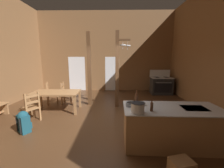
% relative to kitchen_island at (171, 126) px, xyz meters
% --- Properties ---
extents(ground_plane, '(8.65, 9.50, 0.10)m').
position_rel_kitchen_island_xyz_m(ground_plane, '(-1.84, 1.18, -0.49)').
color(ground_plane, '#4C301C').
extents(wall_back, '(8.65, 0.14, 4.66)m').
position_rel_kitchen_island_xyz_m(wall_back, '(-1.84, 5.60, 1.89)').
color(wall_back, brown).
rests_on(wall_back, ground_plane).
extents(glazed_door_back_left, '(1.00, 0.01, 2.05)m').
position_rel_kitchen_island_xyz_m(glazed_door_back_left, '(-3.60, 5.52, 0.58)').
color(glazed_door_back_left, white).
rests_on(glazed_door_back_left, ground_plane).
extents(glazed_panel_back_right, '(0.84, 0.01, 2.05)m').
position_rel_kitchen_island_xyz_m(glazed_panel_back_right, '(-1.45, 5.52, 0.58)').
color(glazed_panel_back_right, white).
rests_on(glazed_panel_back_right, ground_plane).
extents(kitchen_island, '(2.18, 1.02, 0.88)m').
position_rel_kitchen_island_xyz_m(kitchen_island, '(0.00, 0.00, 0.00)').
color(kitchen_island, '#9E7044').
rests_on(kitchen_island, ground_plane).
extents(stove_range, '(1.15, 0.83, 1.32)m').
position_rel_kitchen_island_xyz_m(stove_range, '(1.30, 4.69, 0.04)').
color(stove_range, '#262626').
rests_on(stove_range, ground_plane).
extents(support_post_with_pot_rack, '(0.58, 0.23, 3.01)m').
position_rel_kitchen_island_xyz_m(support_post_with_pot_rack, '(-1.16, 2.59, 1.17)').
color(support_post_with_pot_rack, brown).
rests_on(support_post_with_pot_rack, ground_plane).
extents(support_post_center, '(0.14, 0.14, 3.01)m').
position_rel_kitchen_island_xyz_m(support_post_center, '(-2.34, 2.78, 1.06)').
color(support_post_center, brown).
rests_on(support_post_center, ground_plane).
extents(step_stool, '(0.42, 0.36, 0.30)m').
position_rel_kitchen_island_xyz_m(step_stool, '(-0.17, -0.92, -0.26)').
color(step_stool, '#9E7044').
rests_on(step_stool, ground_plane).
extents(dining_table, '(1.72, 0.95, 0.74)m').
position_rel_kitchen_island_xyz_m(dining_table, '(-3.47, 2.02, 0.21)').
color(dining_table, '#9E7044').
rests_on(dining_table, ground_plane).
extents(ladderback_chair_near_window, '(0.48, 0.48, 0.95)m').
position_rel_kitchen_island_xyz_m(ladderback_chair_near_window, '(-3.43, 2.93, 0.01)').
color(ladderback_chair_near_window, '#9E7044').
rests_on(ladderback_chair_near_window, ground_plane).
extents(ladderback_chair_by_post, '(0.57, 0.57, 0.95)m').
position_rel_kitchen_island_xyz_m(ladderback_chair_by_post, '(-4.05, 2.85, 0.01)').
color(ladderback_chair_by_post, '#9E7044').
rests_on(ladderback_chair_by_post, ground_plane).
extents(ladderback_chair_at_table_end, '(0.61, 0.61, 0.95)m').
position_rel_kitchen_island_xyz_m(ladderback_chair_at_table_end, '(-3.90, 1.11, 0.01)').
color(ladderback_chair_at_table_end, '#9E7044').
rests_on(ladderback_chair_at_table_end, ground_plane).
extents(backpack, '(0.39, 0.38, 0.60)m').
position_rel_kitchen_island_xyz_m(backpack, '(-3.71, 0.45, -0.13)').
color(backpack, '#194756').
rests_on(backpack, ground_plane).
extents(stockpot_on_counter, '(0.35, 0.28, 0.21)m').
position_rel_kitchen_island_xyz_m(stockpot_on_counter, '(-0.82, -0.29, 0.55)').
color(stockpot_on_counter, silver).
rests_on(stockpot_on_counter, kitchen_island).
extents(mixing_bowl_on_counter, '(0.23, 0.23, 0.08)m').
position_rel_kitchen_island_xyz_m(mixing_bowl_on_counter, '(-0.91, 0.10, 0.48)').
color(mixing_bowl_on_counter, slate).
rests_on(mixing_bowl_on_counter, kitchen_island).
extents(bottle_tall_on_counter, '(0.06, 0.06, 0.24)m').
position_rel_kitchen_island_xyz_m(bottle_tall_on_counter, '(-0.52, -0.22, 0.54)').
color(bottle_tall_on_counter, '#56331E').
rests_on(bottle_tall_on_counter, kitchen_island).
extents(bottle_short_on_counter, '(0.08, 0.08, 0.32)m').
position_rel_kitchen_island_xyz_m(bottle_short_on_counter, '(-0.76, 0.28, 0.57)').
color(bottle_short_on_counter, '#56331E').
rests_on(bottle_short_on_counter, kitchen_island).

